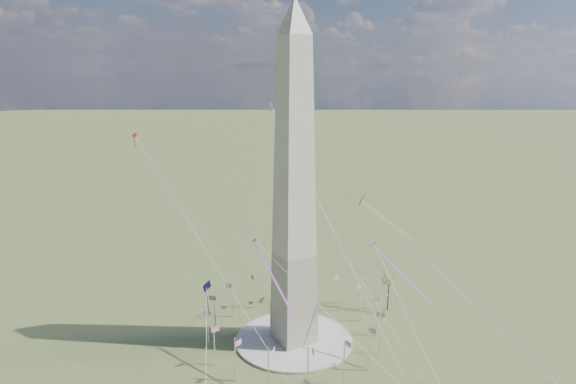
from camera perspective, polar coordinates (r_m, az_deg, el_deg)
ground at (r=165.03m, az=0.64°, el=-16.23°), size 2000.00×2000.00×0.00m
plaza at (r=164.83m, az=0.64°, el=-16.11°), size 36.00×36.00×0.80m
washington_monument at (r=147.02m, az=0.69°, el=0.18°), size 15.56×15.56×100.00m
flagpole_ring at (r=161.51m, az=0.65°, el=-13.99°), size 54.40×54.40×13.00m
tree_near at (r=182.31m, az=11.15°, el=-9.70°), size 8.58×8.58×15.01m
kite_delta_black at (r=176.57m, az=8.55°, el=-1.11°), size 18.44×17.03×16.87m
kite_diamond_purple at (r=146.09m, az=-8.98°, el=-10.65°), size 2.28×3.54×10.84m
kite_streamer_left at (r=149.15m, az=11.73°, el=-7.97°), size 7.01×19.48×13.74m
kite_streamer_mid at (r=141.28m, az=-2.23°, el=-8.35°), size 2.21×23.50×16.14m
kite_streamer_right at (r=181.37m, az=8.83°, el=-9.37°), size 10.93×16.01×12.60m
kite_small_red at (r=165.20m, az=-16.67°, el=5.92°), size 1.52×1.59×4.49m
kite_small_white at (r=188.03m, az=-2.00°, el=9.74°), size 1.54×2.20×4.58m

